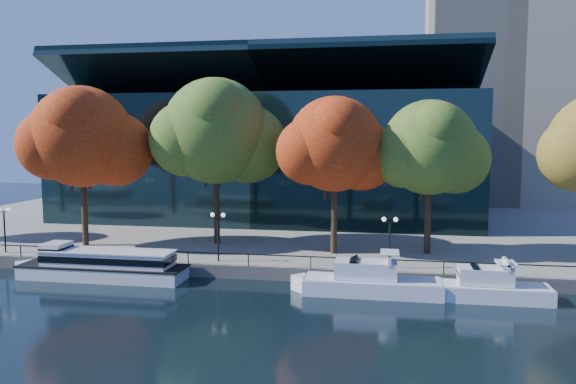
% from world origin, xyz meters
% --- Properties ---
extents(ground, '(160.00, 160.00, 0.00)m').
position_xyz_m(ground, '(0.00, 0.00, 0.00)').
color(ground, black).
rests_on(ground, ground).
extents(promenade, '(90.00, 67.08, 1.00)m').
position_xyz_m(promenade, '(0.00, 36.38, 0.50)').
color(promenade, slate).
rests_on(promenade, ground).
extents(railing, '(88.20, 0.08, 0.99)m').
position_xyz_m(railing, '(0.00, 3.25, 1.94)').
color(railing, black).
rests_on(railing, promenade).
extents(convention_building, '(50.00, 24.57, 21.43)m').
position_xyz_m(convention_building, '(-4.00, 31.79, 8.51)').
color(convention_building, black).
rests_on(convention_building, ground).
extents(tour_boat, '(14.67, 3.27, 2.78)m').
position_xyz_m(tour_boat, '(-11.67, 1.15, 1.18)').
color(tour_boat, silver).
rests_on(tour_boat, ground).
extents(cruiser_near, '(10.85, 2.79, 3.14)m').
position_xyz_m(cruiser_near, '(9.39, 0.42, 0.98)').
color(cruiser_near, silver).
rests_on(cruiser_near, ground).
extents(cruiser_far, '(8.92, 2.47, 2.92)m').
position_xyz_m(cruiser_far, '(17.51, 0.41, 0.93)').
color(cruiser_far, silver).
rests_on(cruiser_far, ground).
extents(tree_1, '(11.75, 9.63, 14.89)m').
position_xyz_m(tree_1, '(-17.00, 8.81, 10.99)').
color(tree_1, black).
rests_on(tree_1, promenade).
extents(tree_2, '(12.52, 10.27, 15.73)m').
position_xyz_m(tree_2, '(-5.05, 11.85, 11.50)').
color(tree_2, black).
rests_on(tree_2, promenade).
extents(tree_3, '(10.33, 8.47, 13.71)m').
position_xyz_m(tree_3, '(6.38, 9.26, 10.40)').
color(tree_3, black).
rests_on(tree_3, promenade).
extents(tree_4, '(10.29, 8.44, 13.40)m').
position_xyz_m(tree_4, '(14.47, 10.68, 10.10)').
color(tree_4, black).
rests_on(tree_4, promenade).
extents(lamp_0, '(1.26, 0.36, 4.03)m').
position_xyz_m(lamp_0, '(-22.38, 4.50, 3.98)').
color(lamp_0, black).
rests_on(lamp_0, promenade).
extents(lamp_1, '(1.26, 0.36, 4.03)m').
position_xyz_m(lamp_1, '(-2.85, 4.50, 3.98)').
color(lamp_1, black).
rests_on(lamp_1, promenade).
extents(lamp_2, '(1.26, 0.36, 4.03)m').
position_xyz_m(lamp_2, '(10.99, 4.50, 3.98)').
color(lamp_2, black).
rests_on(lamp_2, promenade).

